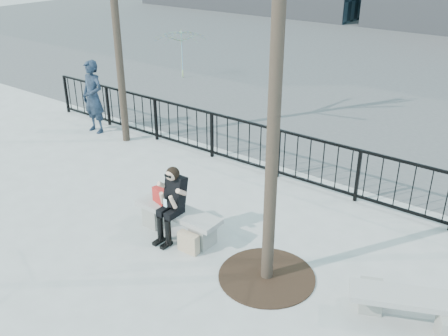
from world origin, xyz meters
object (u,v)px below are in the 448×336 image
Objects in this scene: bench_second at (410,306)px; standing_man at (93,97)px; seated_woman at (171,204)px; bench_main at (178,219)px.

standing_man reaches higher than bench_second.
standing_man is at bearing 141.60° from bench_second.
bench_second is 1.20× the size of seated_woman.
bench_second is 9.37m from standing_man.
standing_man is (-5.09, 2.46, 0.65)m from bench_main.
bench_main is 0.87× the size of standing_man.
bench_main reaches higher than bench_second.
standing_man reaches higher than seated_woman.
bench_main is 0.40m from seated_woman.
standing_man is (-9.07, 2.26, 0.66)m from bench_second.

